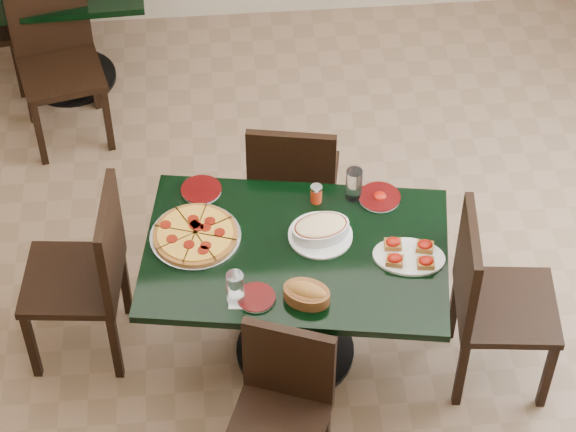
{
  "coord_description": "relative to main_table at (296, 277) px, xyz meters",
  "views": [
    {
      "loc": [
        -0.43,
        -3.48,
        4.49
      ],
      "look_at": [
        -0.12,
        0.0,
        0.87
      ],
      "focal_mm": 70.0,
      "sensor_mm": 36.0,
      "label": 1
    }
  ],
  "objects": [
    {
      "name": "floor",
      "position": [
        0.09,
        0.11,
        -0.57
      ],
      "size": [
        5.5,
        5.5,
        0.0
      ],
      "primitive_type": "plane",
      "color": "brown",
      "rests_on": "ground"
    },
    {
      "name": "main_table",
      "position": [
        0.0,
        0.0,
        0.0
      ],
      "size": [
        1.49,
        1.09,
        0.75
      ],
      "rotation": [
        0.0,
        0.0,
        -0.17
      ],
      "color": "black",
      "rests_on": "floor"
    },
    {
      "name": "back_table",
      "position": [
        -1.2,
        2.25,
        -0.04
      ],
      "size": [
        1.04,
        0.78,
        0.75
      ],
      "rotation": [
        0.0,
        0.0,
        0.04
      ],
      "color": "black",
      "rests_on": "floor"
    },
    {
      "name": "chair_far",
      "position": [
        0.05,
        0.68,
        -0.04
      ],
      "size": [
        0.51,
        0.51,
        0.93
      ],
      "rotation": [
        0.0,
        0.0,
        2.95
      ],
      "color": "black",
      "rests_on": "floor"
    },
    {
      "name": "chair_near",
      "position": [
        -0.12,
        -0.63,
        -0.09
      ],
      "size": [
        0.52,
        0.52,
        0.86
      ],
      "rotation": [
        0.0,
        0.0,
        -0.36
      ],
      "color": "black",
      "rests_on": "floor"
    },
    {
      "name": "chair_right",
      "position": [
        0.87,
        -0.18,
        -0.01
      ],
      "size": [
        0.51,
        0.51,
        0.99
      ],
      "rotation": [
        0.0,
        0.0,
        1.46
      ],
      "color": "black",
      "rests_on": "floor"
    },
    {
      "name": "chair_left",
      "position": [
        -0.95,
        0.15,
        -0.01
      ],
      "size": [
        0.5,
        0.5,
        0.98
      ],
      "rotation": [
        0.0,
        0.0,
        -1.67
      ],
      "color": "black",
      "rests_on": "floor"
    },
    {
      "name": "back_chair_near",
      "position": [
        -1.2,
        1.82,
        -0.02
      ],
      "size": [
        0.55,
        0.55,
        0.97
      ],
      "rotation": [
        0.0,
        0.0,
        0.23
      ],
      "color": "black",
      "rests_on": "floor"
    },
    {
      "name": "pepperoni_pizza",
      "position": [
        -0.45,
        0.12,
        0.2
      ],
      "size": [
        0.42,
        0.42,
        0.04
      ],
      "rotation": [
        0.0,
        0.0,
        -0.32
      ],
      "color": "#B1B1B8",
      "rests_on": "main_table"
    },
    {
      "name": "lasagna_casserole",
      "position": [
        0.12,
        0.08,
        0.23
      ],
      "size": [
        0.3,
        0.3,
        0.09
      ],
      "rotation": [
        0.0,
        0.0,
        0.19
      ],
      "color": "silver",
      "rests_on": "main_table"
    },
    {
      "name": "bread_basket",
      "position": [
        0.02,
        -0.29,
        0.22
      ],
      "size": [
        0.25,
        0.22,
        0.09
      ],
      "rotation": [
        0.0,
        0.0,
        -0.43
      ],
      "color": "brown",
      "rests_on": "main_table"
    },
    {
      "name": "bruschetta_platter",
      "position": [
        0.5,
        -0.09,
        0.21
      ],
      "size": [
        0.37,
        0.29,
        0.05
      ],
      "rotation": [
        0.0,
        0.0,
        -0.23
      ],
      "color": "silver",
      "rests_on": "main_table"
    },
    {
      "name": "side_plate_near",
      "position": [
        -0.2,
        -0.27,
        0.19
      ],
      "size": [
        0.17,
        0.17,
        0.02
      ],
      "rotation": [
        0.0,
        0.0,
        0.08
      ],
      "color": "silver",
      "rests_on": "main_table"
    },
    {
      "name": "side_plate_far_r",
      "position": [
        0.42,
        0.29,
        0.19
      ],
      "size": [
        0.2,
        0.2,
        0.03
      ],
      "rotation": [
        0.0,
        0.0,
        -0.3
      ],
      "color": "silver",
      "rests_on": "main_table"
    },
    {
      "name": "side_plate_far_l",
      "position": [
        -0.41,
        0.42,
        0.19
      ],
      "size": [
        0.19,
        0.19,
        0.02
      ],
      "rotation": [
        0.0,
        0.0,
        -0.04
      ],
      "color": "silver",
      "rests_on": "main_table"
    },
    {
      "name": "napkin_setting",
      "position": [
        -0.24,
        -0.26,
        0.18
      ],
      "size": [
        0.15,
        0.15,
        0.01
      ],
      "rotation": [
        0.0,
        0.0,
        -0.11
      ],
      "color": "white",
      "rests_on": "main_table"
    },
    {
      "name": "water_glass_a",
      "position": [
        0.3,
        0.31,
        0.26
      ],
      "size": [
        0.08,
        0.08,
        0.17
      ],
      "primitive_type": "cylinder",
      "color": "white",
      "rests_on": "main_table"
    },
    {
      "name": "water_glass_b",
      "position": [
        -0.29,
        -0.27,
        0.26
      ],
      "size": [
        0.08,
        0.08,
        0.16
      ],
      "primitive_type": "cylinder",
      "color": "white",
      "rests_on": "main_table"
    },
    {
      "name": "pepper_shaker",
      "position": [
        0.12,
        0.3,
        0.23
      ],
      "size": [
        0.06,
        0.06,
        0.09
      ],
      "color": "red",
      "rests_on": "main_table"
    }
  ]
}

